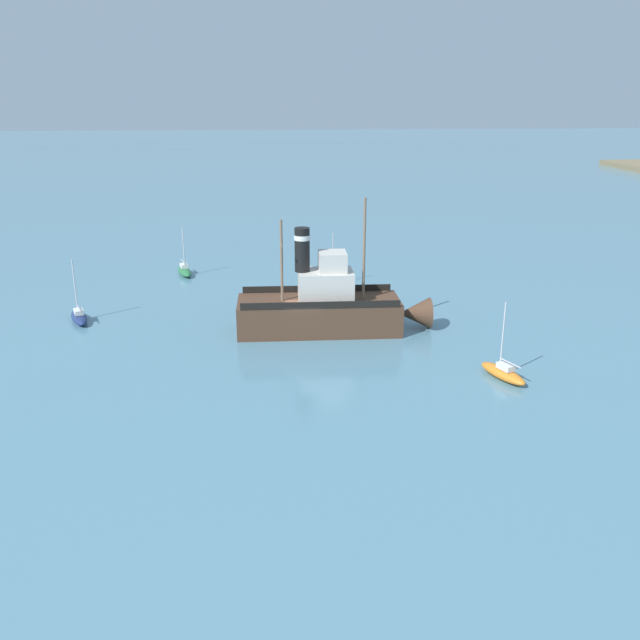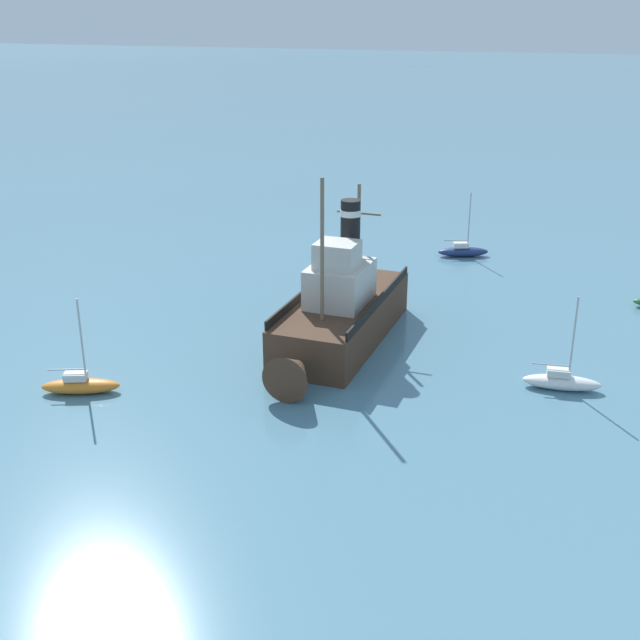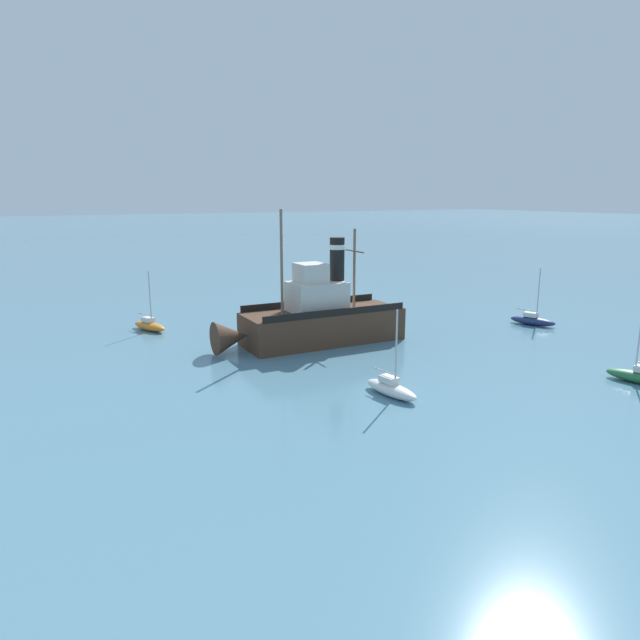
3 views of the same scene
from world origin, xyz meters
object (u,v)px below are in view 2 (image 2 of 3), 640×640
Objects in this scene: sailboat_navy at (463,251)px; sailboat_white at (561,381)px; sailboat_orange at (80,385)px; old_tugboat at (339,313)px.

sailboat_navy is 1.00× the size of sailboat_white.
sailboat_white and sailboat_orange have the same top height.
sailboat_navy and sailboat_white have the same top height.
sailboat_white is 1.00× the size of sailboat_orange.
old_tugboat is 2.95× the size of sailboat_navy.
sailboat_navy is 1.00× the size of sailboat_orange.
sailboat_orange is (22.23, 8.21, 0.00)m from sailboat_white.
sailboat_white is 23.70m from sailboat_orange.
old_tugboat is 19.45m from sailboat_navy.
old_tugboat reaches higher than sailboat_white.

